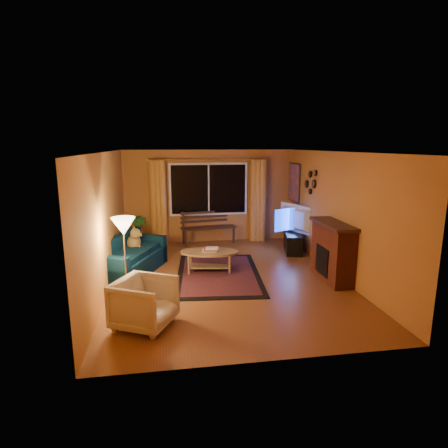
{
  "coord_description": "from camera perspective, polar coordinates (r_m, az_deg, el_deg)",
  "views": [
    {
      "loc": [
        -1.17,
        -7.05,
        2.64
      ],
      "look_at": [
        0.0,
        0.3,
        1.05
      ],
      "focal_mm": 30.0,
      "sensor_mm": 36.0,
      "label": 1
    }
  ],
  "objects": [
    {
      "name": "floor",
      "position": [
        7.62,
        0.36,
        -8.29
      ],
      "size": [
        4.5,
        6.0,
        0.02
      ],
      "primitive_type": "cube",
      "color": "brown",
      "rests_on": "ground"
    },
    {
      "name": "ceiling",
      "position": [
        7.14,
        0.38,
        11.02
      ],
      "size": [
        4.5,
        6.0,
        0.02
      ],
      "primitive_type": "cube",
      "color": "white",
      "rests_on": "ground"
    },
    {
      "name": "wall_back",
      "position": [
        10.22,
        -2.39,
        4.23
      ],
      "size": [
        4.5,
        0.02,
        2.5
      ],
      "primitive_type": "cube",
      "color": "#C47A35",
      "rests_on": "ground"
    },
    {
      "name": "wall_left",
      "position": [
        7.27,
        -17.5,
        0.47
      ],
      "size": [
        0.02,
        6.0,
        2.5
      ],
      "primitive_type": "cube",
      "color": "#C47A35",
      "rests_on": "ground"
    },
    {
      "name": "wall_right",
      "position": [
        7.96,
        16.65,
        1.5
      ],
      "size": [
        0.02,
        6.0,
        2.5
      ],
      "primitive_type": "cube",
      "color": "#C47A35",
      "rests_on": "ground"
    },
    {
      "name": "window",
      "position": [
        10.13,
        -2.36,
        5.3
      ],
      "size": [
        2.0,
        0.02,
        1.3
      ],
      "primitive_type": "cube",
      "color": "black",
      "rests_on": "wall_back"
    },
    {
      "name": "curtain_rod",
      "position": [
        10.02,
        -2.37,
        9.82
      ],
      "size": [
        3.2,
        0.03,
        0.03
      ],
      "primitive_type": "cylinder",
      "rotation": [
        0.0,
        1.57,
        0.0
      ],
      "color": "#BF8C3F",
      "rests_on": "wall_back"
    },
    {
      "name": "curtain_left",
      "position": [
        10.04,
        -9.98,
        3.17
      ],
      "size": [
        0.36,
        0.36,
        2.24
      ],
      "primitive_type": "cylinder",
      "color": "orange",
      "rests_on": "ground"
    },
    {
      "name": "curtain_right",
      "position": [
        10.35,
        5.16,
        3.57
      ],
      "size": [
        0.36,
        0.36,
        2.24
      ],
      "primitive_type": "cylinder",
      "color": "orange",
      "rests_on": "ground"
    },
    {
      "name": "bench",
      "position": [
        10.15,
        -2.35,
        -1.75
      ],
      "size": [
        1.52,
        0.68,
        0.44
      ],
      "primitive_type": "cube",
      "rotation": [
        0.0,
        0.0,
        0.18
      ],
      "color": "#321C15",
      "rests_on": "ground"
    },
    {
      "name": "potted_plant",
      "position": [
        9.97,
        -13.03,
        -1.19
      ],
      "size": [
        0.48,
        0.48,
        0.82
      ],
      "primitive_type": "imported",
      "rotation": [
        0.0,
        0.0,
        0.05
      ],
      "color": "#235B1E",
      "rests_on": "ground"
    },
    {
      "name": "sofa",
      "position": [
        7.98,
        -14.1,
        -4.7
      ],
      "size": [
        1.51,
        2.09,
        0.78
      ],
      "primitive_type": "cube",
      "rotation": [
        0.0,
        0.0,
        -0.4
      ],
      "color": "black",
      "rests_on": "ground"
    },
    {
      "name": "dog",
      "position": [
        8.33,
        -13.59,
        -2.32
      ],
      "size": [
        0.32,
        0.43,
        0.47
      ],
      "primitive_type": null,
      "rotation": [
        0.0,
        0.0,
        0.0
      ],
      "color": "olive",
      "rests_on": "sofa"
    },
    {
      "name": "armchair",
      "position": [
        5.69,
        -12.02,
        -11.38
      ],
      "size": [
        1.01,
        1.03,
        0.8
      ],
      "primitive_type": "imported",
      "rotation": [
        0.0,
        0.0,
        1.1
      ],
      "color": "beige",
      "rests_on": "ground"
    },
    {
      "name": "floor_lamp",
      "position": [
        6.59,
        -14.82,
        -5.26
      ],
      "size": [
        0.3,
        0.3,
        1.45
      ],
      "primitive_type": "cylinder",
      "rotation": [
        0.0,
        0.0,
        -0.27
      ],
      "color": "#BF8C3F",
      "rests_on": "ground"
    },
    {
      "name": "rug",
      "position": [
        7.82,
        -0.85,
        -7.6
      ],
      "size": [
        1.93,
        2.81,
        0.02
      ],
      "primitive_type": "cube",
      "rotation": [
        0.0,
        0.0,
        -0.1
      ],
      "color": "#6D1E07",
      "rests_on": "ground"
    },
    {
      "name": "coffee_table",
      "position": [
        7.93,
        -2.2,
        -5.69
      ],
      "size": [
        1.39,
        1.39,
        0.44
      ],
      "primitive_type": "cylinder",
      "rotation": [
        0.0,
        0.0,
        -0.15
      ],
      "color": "#977248",
      "rests_on": "ground"
    },
    {
      "name": "tv_console",
      "position": [
        9.59,
        10.44,
        -2.65
      ],
      "size": [
        0.65,
        1.2,
        0.48
      ],
      "primitive_type": "cube",
      "rotation": [
        0.0,
        0.0,
        -0.25
      ],
      "color": "black",
      "rests_on": "ground"
    },
    {
      "name": "television",
      "position": [
        9.46,
        10.57,
        0.77
      ],
      "size": [
        0.62,
        1.17,
        0.69
      ],
      "primitive_type": "imported",
      "rotation": [
        0.0,
        0.0,
        1.98
      ],
      "color": "black",
      "rests_on": "tv_console"
    },
    {
      "name": "fireplace",
      "position": [
        7.67,
        16.19,
        -4.23
      ],
      "size": [
        0.4,
        1.2,
        1.1
      ],
      "primitive_type": "cube",
      "color": "maroon",
      "rests_on": "ground"
    },
    {
      "name": "mirror_cluster",
      "position": [
        9.04,
        13.03,
        6.42
      ],
      "size": [
        0.06,
        0.6,
        0.56
      ],
      "primitive_type": null,
      "color": "black",
      "rests_on": "wall_right"
    },
    {
      "name": "painting",
      "position": [
        10.13,
        10.61,
        6.25
      ],
      "size": [
        0.04,
        0.76,
        0.96
      ],
      "primitive_type": "cube",
      "color": "#E85E2C",
      "rests_on": "wall_right"
    }
  ]
}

